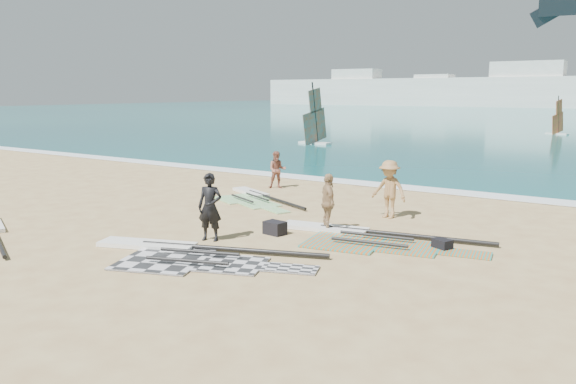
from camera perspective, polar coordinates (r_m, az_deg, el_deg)
The scene contains 14 objects.
ground at distance 15.42m, azimuth -9.58°, elevation -5.70°, with size 300.00×300.00×0.00m, color tan.
surf_line at distance 25.60m, azimuth 9.45°, elevation 0.63°, with size 300.00×1.20×0.04m, color white.
far_town at distance 162.89m, azimuth 24.53°, elevation 9.37°, with size 160.00×8.00×12.00m.
rig_grey at distance 14.84m, azimuth -10.62°, elevation -6.17°, with size 6.49×3.74×0.20m.
rig_green at distance 22.22m, azimuth -3.55°, elevation -0.57°, with size 4.89×3.45×0.20m.
rig_orange at distance 16.37m, azimuth 7.34°, elevation -4.53°, with size 6.46×3.00×0.20m.
gear_bag_near at distance 16.68m, azimuth -1.34°, elevation -3.66°, with size 0.61×0.44×0.39m, color black.
gear_bag_far at distance 15.63m, azimuth 15.39°, elevation -5.16°, with size 0.49×0.34×0.29m, color black.
person_wetsuit at distance 15.98m, azimuth -7.93°, elevation -1.53°, with size 0.70×0.46×1.93m, color black.
beachgoer_left at distance 24.53m, azimuth -1.10°, elevation 2.27°, with size 0.79×0.62×1.62m, color #955846.
beachgoer_mid at distance 18.99m, azimuth 10.23°, elevation 0.28°, with size 1.26×0.72×1.94m, color #A07648.
beachgoer_back at distance 16.94m, azimuth 4.12°, elevation -1.08°, with size 1.03×0.43×1.77m, color tan.
windsurfer_left at distance 45.21m, azimuth 2.74°, elevation 6.63°, with size 2.77×3.33×4.97m.
windsurfer_centre at distance 61.35m, azimuth 25.72°, elevation 6.34°, with size 2.18×2.49×3.83m.
Camera 1 is at (10.17, -10.82, 4.18)m, focal length 35.00 mm.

